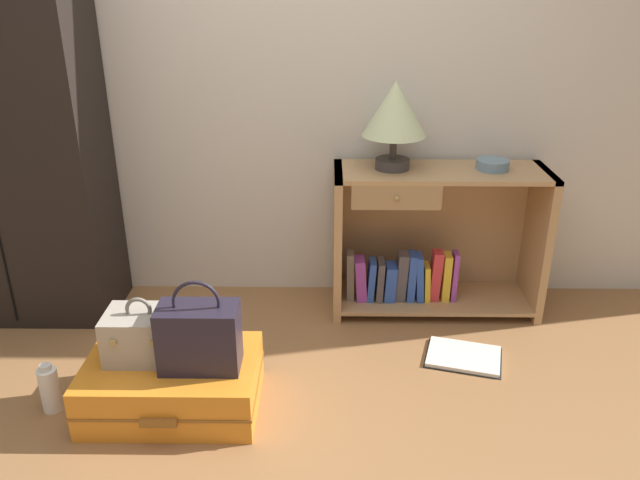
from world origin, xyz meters
name	(u,v)px	position (x,y,z in m)	size (l,w,h in m)	color
ground_plane	(258,474)	(0.00, 0.00, 0.00)	(9.00, 9.00, 0.00)	olive
back_wall	(279,51)	(0.00, 1.50, 1.30)	(6.40, 0.10, 2.60)	beige
wardrobe	(0,117)	(-1.31, 1.20, 1.03)	(0.89, 0.47, 2.06)	black
bookshelf	(428,243)	(0.77, 1.25, 0.36)	(1.07, 0.39, 0.77)	tan
table_lamp	(395,112)	(0.57, 1.25, 1.05)	(0.31, 0.31, 0.43)	#3D3838
bowl	(492,165)	(1.06, 1.24, 0.79)	(0.16, 0.16, 0.05)	slate
suitcase_large	(173,383)	(-0.38, 0.38, 0.11)	(0.70, 0.49, 0.22)	orange
train_case	(142,335)	(-0.50, 0.42, 0.32)	(0.28, 0.22, 0.27)	#A89E8E
handbag	(199,336)	(-0.25, 0.35, 0.36)	(0.31, 0.17, 0.38)	#231E2D
bottle	(50,389)	(-0.88, 0.35, 0.10)	(0.08, 0.08, 0.22)	white
open_book_on_floor	(464,357)	(0.89, 0.74, 0.01)	(0.40, 0.34, 0.02)	white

